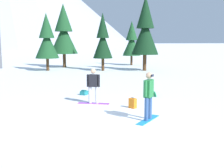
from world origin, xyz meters
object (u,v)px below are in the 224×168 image
object	(u,v)px
pine_tree_young	(132,41)
pine_tree_tall	(64,33)
pine_tree_slender	(47,39)
pine_tree_broad	(103,39)
backpack_orange	(133,103)
pine_tree_twin	(145,30)
loose_snowboard_near_left	(153,92)
snowboarder_midground	(93,85)
snowboarder_foreground	(149,95)
backpack_teal	(84,93)

from	to	relation	value
pine_tree_young	pine_tree_tall	world-z (taller)	pine_tree_tall
pine_tree_slender	pine_tree_tall	xyz separation A→B (m)	(1.89, 3.18, 0.75)
pine_tree_slender	pine_tree_broad	size ratio (longest dim) A/B	1.00
backpack_orange	pine_tree_tall	distance (m)	20.68
pine_tree_slender	pine_tree_twin	world-z (taller)	pine_tree_twin
pine_tree_tall	loose_snowboard_near_left	bearing A→B (deg)	-78.26
pine_tree_slender	pine_tree_tall	world-z (taller)	pine_tree_tall
pine_tree_broad	pine_tree_slender	bearing A→B (deg)	165.89
snowboarder_midground	pine_tree_tall	bearing A→B (deg)	90.07
snowboarder_foreground	snowboarder_midground	size ratio (longest dim) A/B	1.08
pine_tree_slender	pine_tree_twin	xyz separation A→B (m)	(9.47, -2.27, 0.91)
backpack_teal	pine_tree_slender	distance (m)	13.98
backpack_teal	pine_tree_young	size ratio (longest dim) A/B	0.10
backpack_teal	pine_tree_twin	distance (m)	14.18
loose_snowboard_near_left	pine_tree_young	distance (m)	19.30
pine_tree_young	pine_tree_twin	size ratio (longest dim) A/B	0.73
snowboarder_midground	loose_snowboard_near_left	world-z (taller)	snowboarder_midground
backpack_teal	pine_tree_slender	xyz separation A→B (m)	(-1.80, 13.54, 2.98)
pine_tree_young	snowboarder_foreground	bearing A→B (deg)	-106.16
backpack_orange	pine_tree_tall	bearing A→B (deg)	94.38
loose_snowboard_near_left	pine_tree_slender	xyz separation A→B (m)	(-5.51, 14.27, 2.97)
snowboarder_foreground	pine_tree_twin	xyz separation A→B (m)	(6.06, 16.78, 3.06)
snowboarder_midground	pine_tree_young	xyz separation A→B (m)	(8.26, 20.10, 2.06)
backpack_teal	backpack_orange	distance (m)	3.94
backpack_teal	pine_tree_broad	xyz separation A→B (m)	(3.59, 12.19, 2.99)
snowboarder_foreground	pine_tree_young	world-z (taller)	pine_tree_young
pine_tree_slender	snowboarder_foreground	bearing A→B (deg)	-79.85
pine_tree_twin	pine_tree_tall	xyz separation A→B (m)	(-7.58, 5.45, -0.16)
snowboarder_midground	backpack_teal	world-z (taller)	snowboarder_midground
pine_tree_young	pine_tree_tall	bearing A→B (deg)	-172.61
loose_snowboard_near_left	pine_tree_young	world-z (taller)	pine_tree_young
backpack_orange	pine_tree_tall	world-z (taller)	pine_tree_tall
pine_tree_twin	backpack_teal	bearing A→B (deg)	-124.24
snowboarder_foreground	loose_snowboard_near_left	size ratio (longest dim) A/B	0.98
backpack_teal	backpack_orange	size ratio (longest dim) A/B	1.15
loose_snowboard_near_left	pine_tree_slender	world-z (taller)	pine_tree_slender
snowboarder_foreground	snowboarder_midground	distance (m)	3.54
snowboarder_foreground	backpack_orange	world-z (taller)	snowboarder_foreground
snowboarder_foreground	pine_tree_slender	world-z (taller)	pine_tree_slender
loose_snowboard_near_left	pine_tree_tall	bearing A→B (deg)	101.74
backpack_teal	loose_snowboard_near_left	bearing A→B (deg)	-11.11
pine_tree_broad	pine_tree_twin	world-z (taller)	pine_tree_twin
snowboarder_foreground	pine_tree_broad	size ratio (longest dim) A/B	0.31
pine_tree_tall	snowboarder_midground	bearing A→B (deg)	-89.93
pine_tree_young	pine_tree_broad	distance (m)	7.37
backpack_teal	pine_tree_twin	world-z (taller)	pine_tree_twin
backpack_teal	pine_tree_young	world-z (taller)	pine_tree_young
snowboarder_midground	backpack_teal	bearing A→B (deg)	92.75
pine_tree_twin	pine_tree_tall	size ratio (longest dim) A/B	1.04
backpack_teal	backpack_orange	world-z (taller)	backpack_orange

